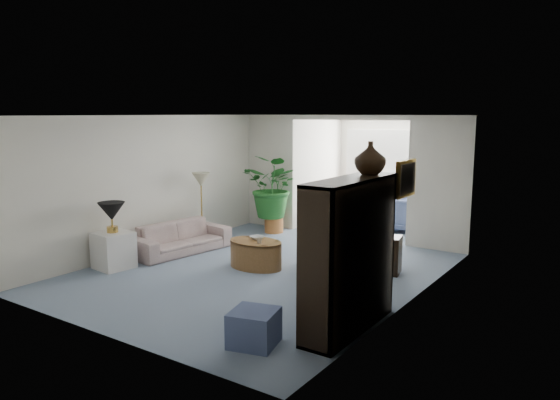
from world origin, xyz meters
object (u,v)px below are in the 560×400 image
Objects in this scene: coffee_table at (256,254)px; wingback_chair at (337,244)px; framed_picture at (407,179)px; coffee_bowl at (257,238)px; end_table at (114,250)px; table_lamp at (111,211)px; coffee_cup at (259,240)px; sunroom_table at (383,210)px; sofa at (181,238)px; side_table_dark at (384,254)px; entertainment_cabinet at (349,255)px; cabinet_urn at (370,158)px; sunroom_chair_blue at (402,214)px; plant_pot at (274,225)px; ottoman at (254,328)px; sunroom_chair_maroon at (340,209)px; floor_lamp at (201,180)px.

wingback_chair reaches higher than coffee_table.
framed_picture reaches higher than coffee_bowl.
coffee_bowl is (1.86, 1.46, 0.18)m from end_table.
table_lamp is 2.46m from coffee_cup.
coffee_bowl is 0.41× the size of sunroom_table.
sofa is 17.89× the size of coffee_cup.
side_table_dark is (1.94, 0.82, -0.18)m from coffee_bowl.
wingback_chair is (-1.49, 0.92, -1.27)m from framed_picture.
entertainment_cabinet reaches higher than sofa.
sunroom_chair_blue is at bearing 106.85° from cabinet_urn.
plant_pot is (0.45, 2.34, -0.12)m from sofa.
sofa is 4.26m from ottoman.
coffee_table is 4.26× the size of coffee_bowl.
side_table_dark is 0.85× the size of sunroom_chair_maroon.
floor_lamp reaches higher than sunroom_chair_maroon.
sunroom_table is at bearing -14.17° from sofa.
floor_lamp is 2.40m from coffee_cup.
coffee_cup reaches higher than coffee_bowl.
wingback_chair is (1.19, 0.62, 0.20)m from coffee_table.
sunroom_table is at bearing 87.81° from coffee_table.
framed_picture is 0.74m from cabinet_urn.
cabinet_urn is 6.06m from sunroom_chair_maroon.
sunroom_chair_blue is 1.53× the size of sunroom_table.
wingback_chair is at bearing 32.51° from end_table.
coffee_bowl reaches higher than ottoman.
floor_lamp is 0.91× the size of cabinet_urn.
sunroom_chair_maroon is at bearing 76.01° from table_lamp.
coffee_table is (1.91, 1.36, -0.73)m from table_lamp.
plant_pot is 0.74× the size of sunroom_table.
sunroom_table is at bearing 61.98° from floor_lamp.
coffee_cup reaches higher than coffee_table.
coffee_cup is at bearing 160.06° from cabinet_urn.
sofa is 1.29m from floor_lamp.
ottoman is (1.64, -2.32, -0.30)m from coffee_cup.
coffee_bowl is 0.12× the size of entertainment_cabinet.
sofa is at bearing -74.69° from floor_lamp.
framed_picture is 4.98m from plant_pot.
wingback_chair reaches higher than end_table.
sofa is 4.72× the size of plant_pot.
table_lamp is 3.72m from wingback_chair.
side_table_dark is at bearing 103.30° from entertainment_cabinet.
floor_lamp is (-0.22, 0.82, 0.97)m from sofa.
plant_pot is at bearing 122.69° from ottoman.
wingback_chair is at bearing 176.25° from sunroom_chair_blue.
sofa is at bearing -111.54° from sunroom_table.
side_table_dark is (3.60, 0.93, 0.02)m from sofa.
coffee_table is 2.10m from side_table_dark.
side_table_dark is at bearing -171.04° from sunroom_chair_blue.
ottoman reaches higher than plant_pot.
sunroom_chair_blue is (-1.74, 4.35, -1.32)m from framed_picture.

